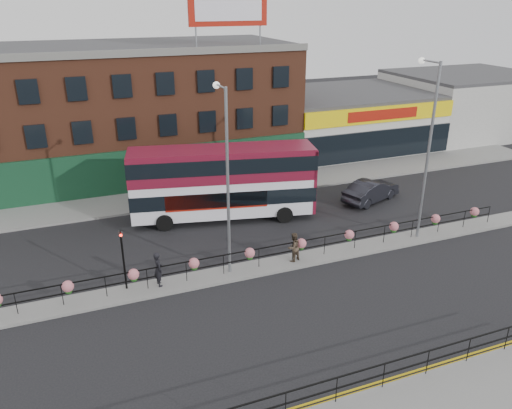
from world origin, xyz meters
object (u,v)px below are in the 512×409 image
object	(u,v)px
pedestrian_a	(158,269)
lamp_column_east	(427,137)
lamp_column_west	(226,167)
double_decker_bus	(223,176)
pedestrian_b	(293,247)
car	(371,191)

from	to	relation	value
pedestrian_a	lamp_column_east	world-z (taller)	lamp_column_east
lamp_column_west	pedestrian_a	bearing A→B (deg)	-176.50
lamp_column_east	lamp_column_west	bearing A→B (deg)	179.44
double_decker_bus	lamp_column_west	xyz separation A→B (m)	(-1.99, -6.85, 2.97)
double_decker_bus	pedestrian_b	world-z (taller)	double_decker_bus
pedestrian_b	lamp_column_west	distance (m)	6.17
pedestrian_b	lamp_column_east	size ratio (longest dim) A/B	0.16
pedestrian_b	lamp_column_west	world-z (taller)	lamp_column_west
car	pedestrian_a	world-z (taller)	pedestrian_a
car	pedestrian_a	size ratio (longest dim) A/B	2.75
double_decker_bus	car	bearing A→B (deg)	-5.20
car	pedestrian_b	bearing A→B (deg)	103.54
double_decker_bus	lamp_column_west	distance (m)	7.73
lamp_column_east	double_decker_bus	bearing A→B (deg)	145.25
pedestrian_b	lamp_column_east	world-z (taller)	lamp_column_east
car	lamp_column_west	distance (m)	14.98
lamp_column_west	double_decker_bus	bearing A→B (deg)	73.80
pedestrian_a	pedestrian_b	xyz separation A→B (m)	(7.42, -0.16, -0.09)
double_decker_bus	pedestrian_b	bearing A→B (deg)	-77.05
double_decker_bus	pedestrian_a	bearing A→B (deg)	-129.11
double_decker_bus	lamp_column_east	bearing A→B (deg)	-34.75
car	lamp_column_east	bearing A→B (deg)	151.91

